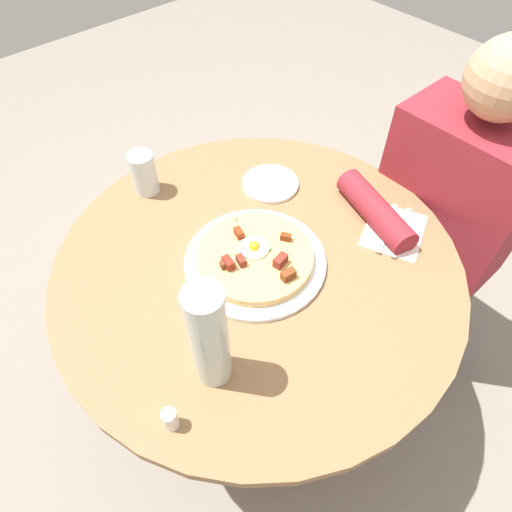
{
  "coord_description": "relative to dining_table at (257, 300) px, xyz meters",
  "views": [
    {
      "loc": [
        0.5,
        -0.45,
        1.56
      ],
      "look_at": [
        -0.0,
        -0.0,
        0.74
      ],
      "focal_mm": 31.48,
      "sensor_mm": 36.0,
      "label": 1
    }
  ],
  "objects": [
    {
      "name": "pizza_plate",
      "position": [
        -0.0,
        -0.01,
        0.18
      ],
      "size": [
        0.34,
        0.34,
        0.01
      ],
      "primitive_type": "cylinder",
      "color": "white",
      "rests_on": "dining_table"
    },
    {
      "name": "salt_shaker",
      "position": [
        0.18,
        -0.38,
        0.2
      ],
      "size": [
        0.03,
        0.03,
        0.05
      ],
      "primitive_type": "cylinder",
      "color": "white",
      "rests_on": "dining_table"
    },
    {
      "name": "knife",
      "position": [
        0.14,
        0.31,
        0.18
      ],
      "size": [
        0.09,
        0.17,
        0.0
      ],
      "primitive_type": "cube",
      "rotation": [
        0.0,
        0.0,
        2.0
      ],
      "color": "silver",
      "rests_on": "napkin"
    },
    {
      "name": "fork",
      "position": [
        0.17,
        0.33,
        0.18
      ],
      "size": [
        0.09,
        0.17,
        0.0
      ],
      "primitive_type": "cube",
      "rotation": [
        0.0,
        0.0,
        2.0
      ],
      "color": "silver",
      "rests_on": "napkin"
    },
    {
      "name": "dining_table",
      "position": [
        0.0,
        0.0,
        0.0
      ],
      "size": [
        0.98,
        0.98,
        0.72
      ],
      "color": "olive",
      "rests_on": "ground_plane"
    },
    {
      "name": "napkin",
      "position": [
        0.16,
        0.32,
        0.17
      ],
      "size": [
        0.2,
        0.21,
        0.0
      ],
      "primitive_type": "cube",
      "rotation": [
        0.0,
        0.0,
        2.0
      ],
      "color": "white",
      "rests_on": "dining_table"
    },
    {
      "name": "breakfast_pizza",
      "position": [
        -0.0,
        -0.01,
        0.19
      ],
      "size": [
        0.27,
        0.27,
        0.05
      ],
      "color": "#DDAC66",
      "rests_on": "pizza_plate"
    },
    {
      "name": "water_glass",
      "position": [
        -0.39,
        -0.06,
        0.23
      ],
      "size": [
        0.07,
        0.07,
        0.12
      ],
      "primitive_type": "cylinder",
      "color": "silver",
      "rests_on": "dining_table"
    },
    {
      "name": "bread_plate",
      "position": [
        -0.18,
        0.21,
        0.18
      ],
      "size": [
        0.16,
        0.16,
        0.01
      ],
      "primitive_type": "cylinder",
      "color": "white",
      "rests_on": "dining_table"
    },
    {
      "name": "water_bottle",
      "position": [
        0.15,
        -0.25,
        0.3
      ],
      "size": [
        0.07,
        0.07,
        0.27
      ],
      "primitive_type": "cylinder",
      "color": "silver",
      "rests_on": "dining_table"
    },
    {
      "name": "person_seated",
      "position": [
        0.17,
        0.58,
        -0.04
      ],
      "size": [
        0.4,
        0.48,
        1.14
      ],
      "color": "#2D2D33",
      "rests_on": "ground_plane"
    },
    {
      "name": "ground_plane",
      "position": [
        0.0,
        0.0,
        -0.55
      ],
      "size": [
        6.0,
        6.0,
        0.0
      ],
      "primitive_type": "plane",
      "color": "gray"
    }
  ]
}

